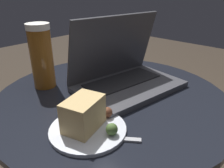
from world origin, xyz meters
name	(u,v)px	position (x,y,z in m)	size (l,w,h in m)	color
table	(112,135)	(0.00, 0.00, 0.40)	(0.72, 0.72, 0.56)	#9E9EA3
laptop	(124,73)	(0.07, 0.01, 0.60)	(0.37, 0.27, 0.23)	#47474C
beer_glass	(42,56)	(-0.11, 0.21, 0.66)	(0.07, 0.07, 0.21)	brown
snack_plate	(86,120)	(-0.18, -0.08, 0.59)	(0.18, 0.18, 0.08)	silver
fork	(90,137)	(-0.19, -0.11, 0.56)	(0.13, 0.17, 0.00)	#B2B2B7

